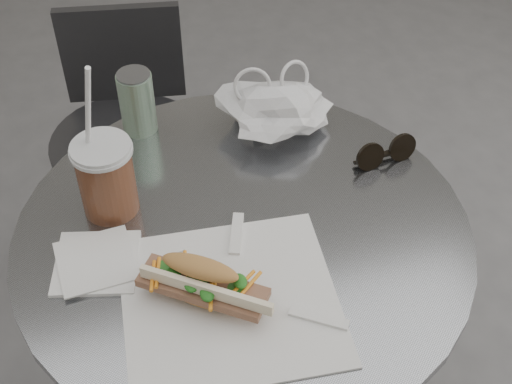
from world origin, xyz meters
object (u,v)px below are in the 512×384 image
object	(u,v)px
sunglasses	(385,153)
iced_coffee	(106,176)
drink_can	(137,102)
chair_far	(134,170)
banh_mi	(202,283)
cafe_table	(245,326)

from	to	relation	value
sunglasses	iced_coffee	bearing A→B (deg)	170.60
sunglasses	drink_can	distance (m)	0.47
iced_coffee	sunglasses	world-z (taller)	iced_coffee
chair_far	drink_can	distance (m)	0.59
banh_mi	iced_coffee	bearing A→B (deg)	150.64
cafe_table	chair_far	size ratio (longest dim) A/B	1.04
cafe_table	iced_coffee	size ratio (longest dim) A/B	2.57
cafe_table	iced_coffee	distance (m)	0.42
banh_mi	cafe_table	bearing A→B (deg)	88.63
banh_mi	sunglasses	distance (m)	0.44
cafe_table	sunglasses	world-z (taller)	sunglasses
banh_mi	sunglasses	xyz separation A→B (m)	(0.39, 0.21, -0.02)
cafe_table	banh_mi	distance (m)	0.35
banh_mi	iced_coffee	xyz separation A→B (m)	(-0.10, 0.24, 0.03)
chair_far	iced_coffee	world-z (taller)	iced_coffee
cafe_table	chair_far	bearing A→B (deg)	100.38
chair_far	sunglasses	world-z (taller)	sunglasses
sunglasses	drink_can	bearing A→B (deg)	144.99
iced_coffee	drink_can	size ratio (longest dim) A/B	2.35
chair_far	drink_can	size ratio (longest dim) A/B	5.82
iced_coffee	sunglasses	distance (m)	0.50
cafe_table	drink_can	world-z (taller)	drink_can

